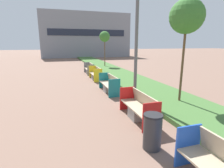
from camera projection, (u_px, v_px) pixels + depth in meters
name	position (u px, v px, depth m)	size (l,w,h in m)	color
planter_grass_strip	(143.00, 86.00, 10.78)	(2.80, 120.00, 0.18)	#426B33
building_backdrop	(85.00, 36.00, 36.76)	(17.37, 7.68, 8.61)	gray
bench_red_frame	(138.00, 109.00, 6.26)	(0.65, 2.04, 0.94)	gray
bench_teal_frame	(109.00, 86.00, 9.76)	(0.65, 2.13, 0.94)	gray
bench_yellow_frame	(96.00, 75.00, 13.17)	(0.65, 1.93, 0.94)	gray
bench_grey_frame	(89.00, 70.00, 15.83)	(0.65, 1.99, 0.94)	gray
litter_bin	(152.00, 132.00, 4.44)	(0.48, 0.48, 0.93)	#2D2D30
sapling_tree_near	(187.00, 17.00, 7.02)	(1.39, 1.39, 4.42)	brown
sapling_tree_far	(105.00, 37.00, 19.30)	(1.17, 1.17, 4.01)	brown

